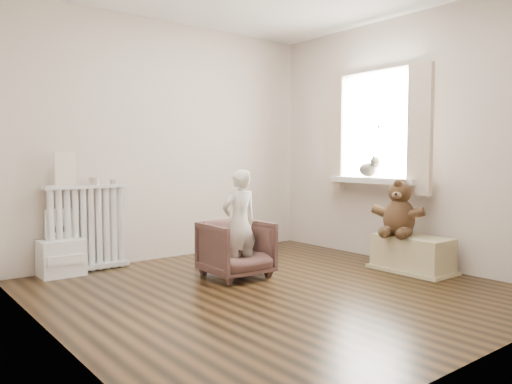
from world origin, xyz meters
TOP-DOWN VIEW (x-y plane):
  - floor at (0.00, 0.00)m, footprint 3.60×3.60m
  - back_wall at (0.00, 1.80)m, footprint 3.60×0.02m
  - front_wall at (0.00, -1.80)m, footprint 3.60×0.02m
  - left_wall at (-1.80, 0.00)m, footprint 0.02×3.60m
  - right_wall at (1.80, 0.00)m, footprint 0.02×3.60m
  - window at (1.76, 0.30)m, footprint 0.03×0.90m
  - window_sill at (1.67, 0.30)m, footprint 0.22×1.10m
  - curtain_left at (1.65, -0.27)m, footprint 0.06×0.26m
  - curtain_right at (1.65, 0.87)m, footprint 0.06×0.26m
  - radiator at (-0.99, 1.68)m, footprint 0.81×0.15m
  - paper_doll at (-1.18, 1.68)m, footprint 0.19×0.02m
  - tin_a at (-0.91, 1.68)m, footprint 0.11×0.11m
  - tin_b at (-0.70, 1.68)m, footprint 0.08×0.08m
  - toy_vanity at (-1.25, 1.65)m, footprint 0.40×0.29m
  - armchair at (0.01, 0.58)m, footprint 0.59×0.60m
  - child at (0.01, 0.53)m, footprint 0.37×0.25m
  - toy_bench at (1.52, -0.30)m, footprint 0.39×0.73m
  - teddy_bear at (1.46, -0.18)m, footprint 0.54×0.48m
  - plush_cat at (1.66, 0.37)m, footprint 0.27×0.32m

SIDE VIEW (x-z plane):
  - floor at x=0.00m, z-range -0.01..0.01m
  - toy_bench at x=1.52m, z-range 0.03..0.37m
  - armchair at x=0.01m, z-range 0.00..0.53m
  - toy_vanity at x=-1.25m, z-range -0.04..0.59m
  - radiator at x=-0.99m, z-range -0.04..0.82m
  - child at x=0.01m, z-range 0.02..1.01m
  - teddy_bear at x=1.46m, z-range 0.39..0.95m
  - window_sill at x=1.67m, z-range 0.84..0.90m
  - tin_b at x=-0.70m, z-range 0.85..0.90m
  - tin_a at x=-0.91m, z-range 0.85..0.92m
  - plush_cat at x=1.66m, z-range 0.88..1.12m
  - paper_doll at x=-1.18m, z-range 0.85..1.17m
  - back_wall at x=0.00m, z-range 0.00..2.60m
  - front_wall at x=0.00m, z-range 0.00..2.60m
  - left_wall at x=-1.80m, z-range 0.00..2.60m
  - right_wall at x=1.80m, z-range 0.00..2.60m
  - curtain_left at x=1.65m, z-range 0.74..2.04m
  - curtain_right at x=1.65m, z-range 0.74..2.04m
  - window at x=1.76m, z-range 0.90..2.00m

